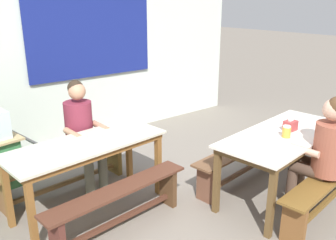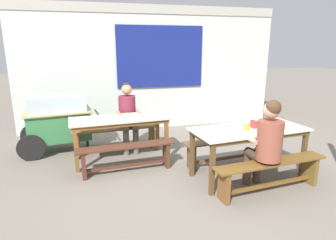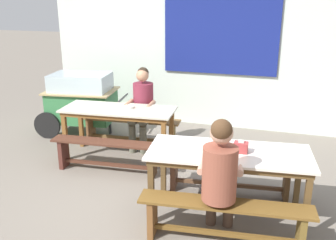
{
  "view_description": "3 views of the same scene",
  "coord_description": "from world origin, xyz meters",
  "px_view_note": "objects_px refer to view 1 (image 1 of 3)",
  "views": [
    {
      "loc": [
        -2.46,
        -2.32,
        2.17
      ],
      "look_at": [
        0.03,
        0.74,
        0.86
      ],
      "focal_mm": 39.02,
      "sensor_mm": 36.0,
      "label": 1
    },
    {
      "loc": [
        -1.25,
        -3.84,
        1.94
      ],
      "look_at": [
        -0.25,
        0.17,
        0.87
      ],
      "focal_mm": 30.21,
      "sensor_mm": 36.0,
      "label": 2
    },
    {
      "loc": [
        1.41,
        -3.94,
        2.33
      ],
      "look_at": [
        -0.08,
        0.67,
        0.75
      ],
      "focal_mm": 40.19,
      "sensor_mm": 36.0,
      "label": 3
    }
  ],
  "objects_px": {
    "dining_table_far": "(87,150)",
    "bench_far_back": "(64,168)",
    "tissue_box": "(290,125)",
    "bench_near_front": "(327,188)",
    "bench_near_back": "(241,158)",
    "soup_bowl": "(96,136)",
    "dining_table_near": "(284,139)",
    "person_near_front": "(324,149)",
    "bench_far_front": "(119,202)",
    "person_center_facing": "(82,130)",
    "condiment_jar": "(286,132)"
  },
  "relations": [
    {
      "from": "dining_table_far",
      "to": "bench_near_front",
      "type": "relative_size",
      "value": 1.01
    },
    {
      "from": "dining_table_near",
      "to": "bench_near_back",
      "type": "relative_size",
      "value": 1.1
    },
    {
      "from": "person_center_facing",
      "to": "condiment_jar",
      "type": "xyz_separation_m",
      "value": [
        1.53,
        -1.69,
        0.1
      ]
    },
    {
      "from": "dining_table_near",
      "to": "soup_bowl",
      "type": "relative_size",
      "value": 11.95
    },
    {
      "from": "dining_table_far",
      "to": "bench_near_back",
      "type": "height_order",
      "value": "dining_table_far"
    },
    {
      "from": "dining_table_far",
      "to": "tissue_box",
      "type": "relative_size",
      "value": 11.82
    },
    {
      "from": "dining_table_near",
      "to": "person_near_front",
      "type": "distance_m",
      "value": 0.47
    },
    {
      "from": "person_near_front",
      "to": "tissue_box",
      "type": "bearing_deg",
      "value": 75.06
    },
    {
      "from": "bench_far_front",
      "to": "person_near_front",
      "type": "height_order",
      "value": "person_near_front"
    },
    {
      "from": "bench_far_front",
      "to": "dining_table_far",
      "type": "bearing_deg",
      "value": 95.16
    },
    {
      "from": "bench_near_back",
      "to": "person_center_facing",
      "type": "height_order",
      "value": "person_center_facing"
    },
    {
      "from": "bench_near_back",
      "to": "person_center_facing",
      "type": "bearing_deg",
      "value": 145.37
    },
    {
      "from": "dining_table_far",
      "to": "person_center_facing",
      "type": "xyz_separation_m",
      "value": [
        0.19,
        0.48,
        0.04
      ]
    },
    {
      "from": "dining_table_far",
      "to": "bench_far_back",
      "type": "distance_m",
      "value": 0.65
    },
    {
      "from": "person_near_front",
      "to": "bench_far_front",
      "type": "bearing_deg",
      "value": 148.64
    },
    {
      "from": "tissue_box",
      "to": "person_center_facing",
      "type": "bearing_deg",
      "value": 137.73
    },
    {
      "from": "bench_near_back",
      "to": "tissue_box",
      "type": "xyz_separation_m",
      "value": [
        0.18,
        -0.51,
        0.53
      ]
    },
    {
      "from": "dining_table_far",
      "to": "tissue_box",
      "type": "xyz_separation_m",
      "value": [
        1.94,
        -1.11,
        0.14
      ]
    },
    {
      "from": "dining_table_far",
      "to": "person_near_front",
      "type": "bearing_deg",
      "value": -41.42
    },
    {
      "from": "bench_far_back",
      "to": "bench_near_front",
      "type": "distance_m",
      "value": 2.9
    },
    {
      "from": "bench_near_front",
      "to": "person_near_front",
      "type": "xyz_separation_m",
      "value": [
        -0.07,
        0.05,
        0.44
      ]
    },
    {
      "from": "dining_table_near",
      "to": "condiment_jar",
      "type": "relative_size",
      "value": 13.99
    },
    {
      "from": "bench_near_front",
      "to": "person_center_facing",
      "type": "height_order",
      "value": "person_center_facing"
    },
    {
      "from": "bench_far_back",
      "to": "tissue_box",
      "type": "xyz_separation_m",
      "value": [
        1.98,
        -1.63,
        0.53
      ]
    },
    {
      "from": "bench_far_back",
      "to": "tissue_box",
      "type": "distance_m",
      "value": 2.62
    },
    {
      "from": "bench_far_back",
      "to": "bench_near_front",
      "type": "relative_size",
      "value": 0.98
    },
    {
      "from": "bench_near_back",
      "to": "bench_near_front",
      "type": "relative_size",
      "value": 0.96
    },
    {
      "from": "dining_table_near",
      "to": "soup_bowl",
      "type": "xyz_separation_m",
      "value": [
        -1.68,
        1.18,
        0.09
      ]
    },
    {
      "from": "dining_table_far",
      "to": "bench_far_back",
      "type": "xyz_separation_m",
      "value": [
        -0.05,
        0.52,
        -0.39
      ]
    },
    {
      "from": "bench_far_front",
      "to": "bench_near_front",
      "type": "height_order",
      "value": "same"
    },
    {
      "from": "dining_table_near",
      "to": "person_near_front",
      "type": "height_order",
      "value": "person_near_front"
    },
    {
      "from": "person_near_front",
      "to": "condiment_jar",
      "type": "bearing_deg",
      "value": 103.09
    },
    {
      "from": "dining_table_far",
      "to": "bench_far_back",
      "type": "height_order",
      "value": "dining_table_far"
    },
    {
      "from": "person_center_facing",
      "to": "condiment_jar",
      "type": "height_order",
      "value": "person_center_facing"
    },
    {
      "from": "person_near_front",
      "to": "condiment_jar",
      "type": "height_order",
      "value": "person_near_front"
    },
    {
      "from": "bench_far_back",
      "to": "bench_near_back",
      "type": "xyz_separation_m",
      "value": [
        1.81,
        -1.13,
        -0.0
      ]
    },
    {
      "from": "bench_near_front",
      "to": "bench_far_front",
      "type": "bearing_deg",
      "value": 148.49
    },
    {
      "from": "dining_table_near",
      "to": "person_near_front",
      "type": "bearing_deg",
      "value": -91.28
    },
    {
      "from": "dining_table_far",
      "to": "bench_far_back",
      "type": "relative_size",
      "value": 1.03
    },
    {
      "from": "bench_near_front",
      "to": "condiment_jar",
      "type": "distance_m",
      "value": 0.71
    },
    {
      "from": "bench_far_back",
      "to": "person_near_front",
      "type": "relative_size",
      "value": 1.29
    },
    {
      "from": "bench_near_back",
      "to": "soup_bowl",
      "type": "relative_size",
      "value": 10.88
    },
    {
      "from": "dining_table_near",
      "to": "condiment_jar",
      "type": "distance_m",
      "value": 0.19
    },
    {
      "from": "bench_far_front",
      "to": "person_center_facing",
      "type": "distance_m",
      "value": 1.1
    },
    {
      "from": "bench_near_front",
      "to": "soup_bowl",
      "type": "relative_size",
      "value": 11.31
    },
    {
      "from": "dining_table_near",
      "to": "bench_far_back",
      "type": "bearing_deg",
      "value": 138.58
    },
    {
      "from": "tissue_box",
      "to": "bench_near_front",
      "type": "bearing_deg",
      "value": -96.25
    },
    {
      "from": "dining_table_far",
      "to": "bench_far_back",
      "type": "bearing_deg",
      "value": 95.16
    },
    {
      "from": "bench_far_back",
      "to": "soup_bowl",
      "type": "height_order",
      "value": "soup_bowl"
    },
    {
      "from": "dining_table_near",
      "to": "bench_near_front",
      "type": "xyz_separation_m",
      "value": [
        0.06,
        -0.52,
        -0.39
      ]
    }
  ]
}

